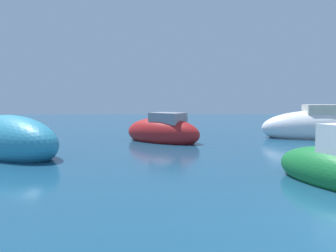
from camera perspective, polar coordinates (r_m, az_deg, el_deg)
moored_boat_0 at (r=14.32m, az=-24.90°, el=-2.25°), size 5.65×5.23×1.98m
moored_boat_1 at (r=16.95m, az=-0.89°, el=-0.99°), size 4.39×3.90×1.80m
moored_boat_2 at (r=9.58m, az=26.22°, el=-6.37°), size 2.56×3.84×1.81m
moored_boat_5 at (r=20.16m, az=23.88°, el=-0.14°), size 6.25×2.97×2.24m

